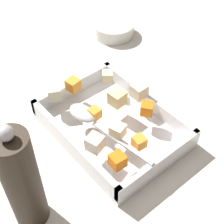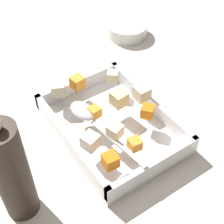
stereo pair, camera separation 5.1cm
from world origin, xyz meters
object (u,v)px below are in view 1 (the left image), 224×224
(baking_dish, at_px, (112,127))
(pepper_mill, at_px, (22,181))
(small_prep_bowl, at_px, (114,29))
(serving_spoon, at_px, (87,116))

(baking_dish, distance_m, pepper_mill, 0.26)
(small_prep_bowl, bearing_deg, serving_spoon, 132.20)
(pepper_mill, xyz_separation_m, small_prep_bowl, (0.36, -0.49, -0.09))
(serving_spoon, xyz_separation_m, small_prep_bowl, (0.27, -0.30, -0.04))
(baking_dish, xyz_separation_m, serving_spoon, (0.02, 0.05, 0.05))
(serving_spoon, xyz_separation_m, pepper_mill, (-0.08, 0.19, 0.05))
(serving_spoon, height_order, small_prep_bowl, serving_spoon)
(baking_dish, bearing_deg, small_prep_bowl, -40.56)
(baking_dish, height_order, small_prep_bowl, baking_dish)
(baking_dish, xyz_separation_m, pepper_mill, (-0.06, 0.24, 0.09))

